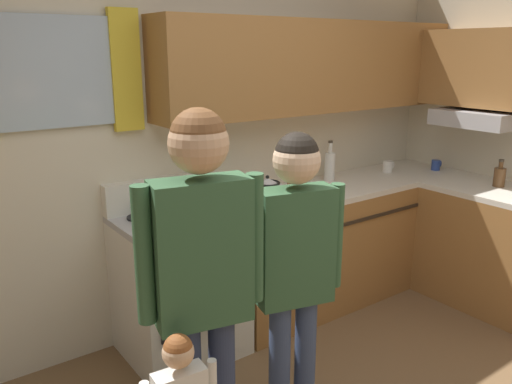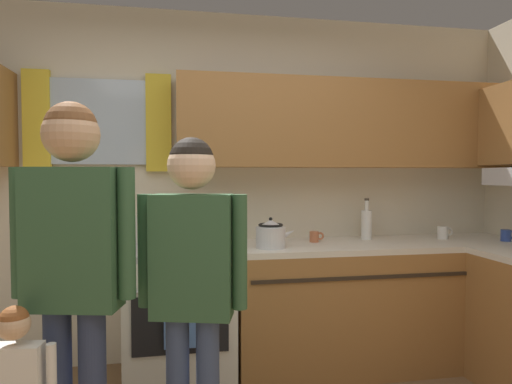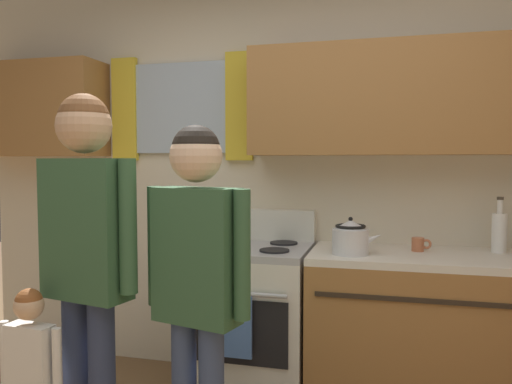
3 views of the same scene
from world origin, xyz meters
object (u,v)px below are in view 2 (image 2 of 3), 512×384
object	(u,v)px
stove_oven	(181,310)
mug_ceramic_white	(443,233)
adult_holding_child	(73,253)
adult_in_plaid	(192,269)
cup_terracotta	(315,237)
stovetop_kettle	(271,234)
mug_cobalt_blue	(507,235)
bottle_milk_white	(367,224)

from	to	relation	value
stove_oven	mug_ceramic_white	distance (m)	2.05
adult_holding_child	adult_in_plaid	xyz separation A→B (m)	(0.49, 0.01, -0.09)
stove_oven	adult_in_plaid	xyz separation A→B (m)	(0.05, -1.04, 0.51)
cup_terracotta	stovetop_kettle	distance (m)	0.42
mug_cobalt_blue	stovetop_kettle	world-z (taller)	stovetop_kettle
bottle_milk_white	adult_in_plaid	xyz separation A→B (m)	(-1.35, -1.17, -0.04)
stove_oven	adult_in_plaid	world-z (taller)	adult_in_plaid
stovetop_kettle	adult_in_plaid	size ratio (longest dim) A/B	0.18
bottle_milk_white	cup_terracotta	world-z (taller)	bottle_milk_white
adult_in_plaid	cup_terracotta	bearing A→B (deg)	50.45
bottle_milk_white	cup_terracotta	bearing A→B (deg)	-171.33
bottle_milk_white	mug_cobalt_blue	world-z (taller)	bottle_milk_white
stove_oven	mug_ceramic_white	world-z (taller)	stove_oven
bottle_milk_white	stove_oven	bearing A→B (deg)	-174.48
stovetop_kettle	cup_terracotta	bearing A→B (deg)	27.15
stove_oven	bottle_milk_white	xyz separation A→B (m)	(1.40, 0.14, 0.55)
mug_ceramic_white	adult_in_plaid	world-z (taller)	adult_in_plaid
bottle_milk_white	mug_cobalt_blue	xyz separation A→B (m)	(0.98, -0.27, -0.08)
mug_cobalt_blue	adult_in_plaid	world-z (taller)	adult_in_plaid
mug_cobalt_blue	stovetop_kettle	size ratio (longest dim) A/B	0.42
stove_oven	bottle_milk_white	bearing A→B (deg)	5.52
stovetop_kettle	adult_holding_child	distance (m)	1.39
stove_oven	mug_cobalt_blue	xyz separation A→B (m)	(2.38, -0.13, 0.48)
stovetop_kettle	adult_in_plaid	distance (m)	1.07
mug_cobalt_blue	adult_in_plaid	size ratio (longest dim) A/B	0.07
bottle_milk_white	stovetop_kettle	xyz separation A→B (m)	(-0.80, -0.25, -0.02)
adult_holding_child	stove_oven	bearing A→B (deg)	67.57
stovetop_kettle	bottle_milk_white	bearing A→B (deg)	17.66
mug_cobalt_blue	adult_holding_child	distance (m)	2.97
cup_terracotta	mug_cobalt_blue	bearing A→B (deg)	-8.13
stovetop_kettle	adult_in_plaid	xyz separation A→B (m)	(-0.55, -0.92, -0.02)
stove_oven	mug_cobalt_blue	world-z (taller)	stove_oven
bottle_milk_white	adult_holding_child	size ratio (longest dim) A/B	0.19
adult_holding_child	adult_in_plaid	size ratio (longest dim) A/B	1.09
stovetop_kettle	adult_holding_child	bearing A→B (deg)	-137.96
stove_oven	stovetop_kettle	bearing A→B (deg)	-11.25
adult_in_plaid	mug_ceramic_white	bearing A→B (deg)	29.44
stove_oven	adult_holding_child	world-z (taller)	adult_holding_child
bottle_milk_white	mug_cobalt_blue	size ratio (longest dim) A/B	2.73
bottle_milk_white	adult_in_plaid	world-z (taller)	adult_in_plaid
stovetop_kettle	mug_ceramic_white	bearing A→B (deg)	7.22
stovetop_kettle	adult_in_plaid	world-z (taller)	adult_in_plaid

